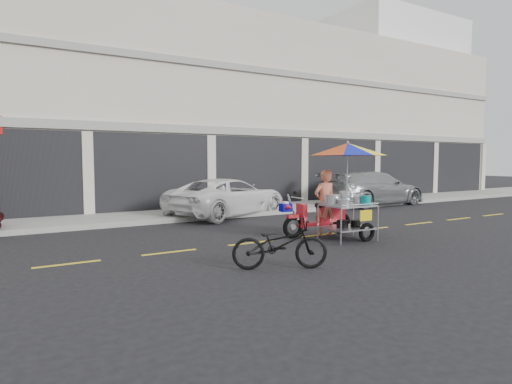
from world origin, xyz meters
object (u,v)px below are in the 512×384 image
white_pickup (228,197)px  food_vendor_rig (338,177)px  silver_pickup (373,188)px  near_bicycle (280,244)px

white_pickup → food_vendor_rig: (0.39, -5.25, 0.87)m
white_pickup → food_vendor_rig: size_ratio=1.95×
silver_pickup → food_vendor_rig: food_vendor_rig is taller
white_pickup → silver_pickup: size_ratio=0.93×
white_pickup → silver_pickup: bearing=-112.9°
near_bicycle → silver_pickup: bearing=-28.0°
white_pickup → silver_pickup: (6.97, -0.11, 0.08)m
white_pickup → silver_pickup: silver_pickup is taller
white_pickup → near_bicycle: 7.50m
food_vendor_rig → silver_pickup: bearing=42.0°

